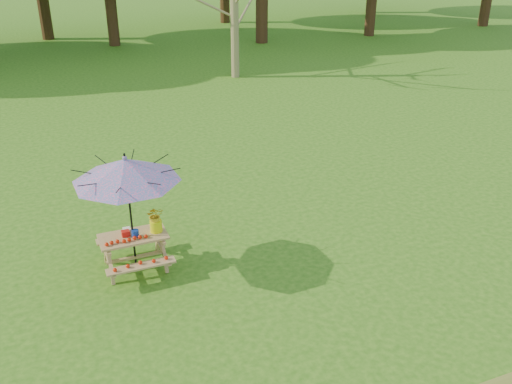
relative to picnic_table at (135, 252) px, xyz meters
name	(u,v)px	position (x,y,z in m)	size (l,w,h in m)	color
ground	(187,350)	(0.23, -2.50, -0.33)	(120.00, 120.00, 0.00)	#2C6012
picnic_table	(135,252)	(0.00, 0.00, 0.00)	(1.20, 1.32, 0.67)	#A98D4C
patio_umbrella	(126,170)	(0.00, 0.00, 1.62)	(2.48, 2.48, 2.25)	black
produce_bins	(130,233)	(-0.04, 0.04, 0.40)	(0.29, 0.37, 0.13)	red
tomatoes_row	(126,240)	(-0.15, -0.18, 0.38)	(0.77, 0.13, 0.07)	red
flower_bucket	(155,218)	(0.43, 0.00, 0.61)	(0.32, 0.29, 0.49)	#E8EC0C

